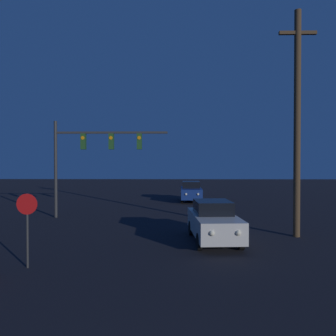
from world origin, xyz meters
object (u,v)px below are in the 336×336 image
Objects in this scene: traffic_signal_mast at (91,150)px; utility_pole at (297,120)px; stop_sign at (27,217)px; car_far at (191,191)px; car_near at (213,221)px.

traffic_signal_mast is 11.07m from utility_pole.
stop_sign is (0.37, -8.98, -2.34)m from traffic_signal_mast.
car_far is 13.79m from utility_pole.
utility_pole is (3.80, -12.60, 4.13)m from car_far.
traffic_signal_mast is at bearing 53.35° from car_far.
car_far is at bearing 52.04° from traffic_signal_mast.
traffic_signal_mast is at bearing 92.35° from stop_sign.
car_far is 0.64× the size of traffic_signal_mast.
traffic_signal_mast is at bearing 154.77° from utility_pole.
car_far is 1.87× the size of stop_sign.
car_near is at bearing 29.49° from stop_sign.
utility_pole is (9.96, -4.69, 1.07)m from traffic_signal_mast.
stop_sign is at bearing -87.65° from traffic_signal_mast.
car_near is 8.99m from traffic_signal_mast.
car_far is at bearing 71.06° from stop_sign.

